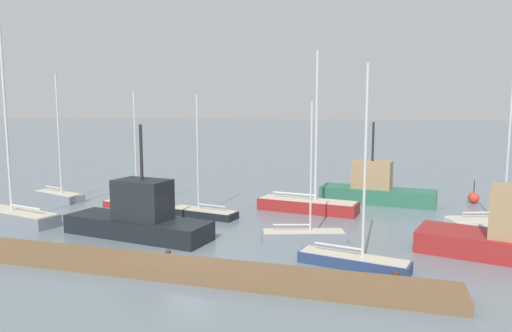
# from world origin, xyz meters

# --- Properties ---
(ground_plane) EXTENTS (600.00, 600.00, 0.00)m
(ground_plane) POSITION_xyz_m (0.00, 0.00, 0.00)
(ground_plane) COLOR slate
(dock_pier) EXTENTS (23.75, 2.26, 0.55)m
(dock_pier) POSITION_xyz_m (0.00, -3.07, 0.23)
(dock_pier) COLOR brown
(dock_pier) RESTS_ON ground_plane
(sailboat_0) EXTENTS (4.52, 1.81, 7.88)m
(sailboat_0) POSITION_xyz_m (-7.33, 7.29, 0.38)
(sailboat_0) COLOR maroon
(sailboat_0) RESTS_ON ground_plane
(sailboat_1) EXTENTS (5.45, 3.14, 9.27)m
(sailboat_1) POSITION_xyz_m (14.98, 8.12, 0.46)
(sailboat_1) COLOR white
(sailboat_1) RESTS_ON ground_plane
(sailboat_2) EXTENTS (6.13, 2.77, 11.26)m
(sailboat_2) POSITION_xyz_m (-11.88, 2.00, 0.54)
(sailboat_2) COLOR gray
(sailboat_2) RESTS_ON ground_plane
(sailboat_3) EXTENTS (6.69, 2.64, 10.31)m
(sailboat_3) POSITION_xyz_m (4.13, 9.70, 0.54)
(sailboat_3) COLOR maroon
(sailboat_3) RESTS_ON ground_plane
(sailboat_4) EXTENTS (4.79, 2.67, 9.21)m
(sailboat_4) POSITION_xyz_m (-14.32, 8.55, 0.42)
(sailboat_4) COLOR gray
(sailboat_4) RESTS_ON ground_plane
(sailboat_5) EXTENTS (4.58, 2.05, 7.55)m
(sailboat_5) POSITION_xyz_m (-1.89, 6.46, 0.35)
(sailboat_5) COLOR black
(sailboat_5) RESTS_ON ground_plane
(sailboat_6) EXTENTS (4.81, 2.04, 8.49)m
(sailboat_6) POSITION_xyz_m (7.82, -0.32, 0.42)
(sailboat_6) COLOR navy
(sailboat_6) RESTS_ON ground_plane
(sailboat_7) EXTENTS (4.34, 2.30, 7.06)m
(sailboat_7) POSITION_xyz_m (5.10, 2.88, 0.37)
(sailboat_7) COLOR gray
(sailboat_7) RESTS_ON ground_plane
(fishing_boat_0) EXTENTS (8.39, 3.46, 5.90)m
(fishing_boat_0) POSITION_xyz_m (-3.36, 1.37, 1.04)
(fishing_boat_0) COLOR black
(fishing_boat_0) RESTS_ON ground_plane
(fishing_boat_1) EXTENTS (8.19, 3.31, 5.79)m
(fishing_boat_1) POSITION_xyz_m (8.29, 13.95, 1.02)
(fishing_boat_1) COLOR #2D6B51
(fishing_boat_1) RESTS_ON ground_plane
(channel_buoy_0) EXTENTS (0.77, 0.77, 1.64)m
(channel_buoy_0) POSITION_xyz_m (15.07, 15.77, 0.39)
(channel_buoy_0) COLOR red
(channel_buoy_0) RESTS_ON ground_plane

